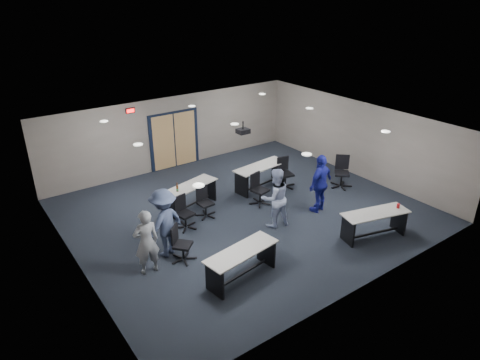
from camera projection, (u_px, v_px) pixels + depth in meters
floor at (244, 211)px, 13.17m from camera, size 10.00×10.00×0.00m
back_wall at (173, 132)px, 15.94m from camera, size 10.00×0.04×2.70m
front_wall at (367, 238)px, 9.29m from camera, size 10.00×0.04×2.70m
left_wall at (72, 221)px, 9.96m from camera, size 0.04×9.00×2.70m
right_wall at (357, 139)px, 15.26m from camera, size 0.04×9.00×2.70m
ceiling at (245, 127)px, 12.05m from camera, size 10.00×9.00×0.04m
double_door at (174, 140)px, 16.03m from camera, size 2.00×0.07×2.20m
exit_sign at (130, 111)px, 14.59m from camera, size 0.32×0.07×0.18m
ceiling_projector at (243, 131)px, 12.70m from camera, size 0.35×0.32×0.37m
ceiling_can_lights at (240, 126)px, 12.25m from camera, size 6.24×5.74×0.02m
table_front_left at (242, 259)px, 9.97m from camera, size 1.97×0.90×0.77m
table_front_right at (375, 220)px, 11.64m from camera, size 1.98×1.09×0.89m
table_back_left at (190, 192)px, 13.19m from camera, size 1.97×1.08×1.04m
table_back_right at (261, 173)px, 14.50m from camera, size 2.07×0.90×0.81m
chair_back_a at (185, 213)px, 12.08m from camera, size 0.73×0.73×0.97m
chair_back_b at (206, 203)px, 12.71m from camera, size 0.60×0.60×0.92m
chair_back_c at (260, 189)px, 13.43m from camera, size 0.77×0.77×1.02m
chair_back_d at (286, 173)px, 14.55m from camera, size 0.77×0.77×1.04m
chair_loose_left at (183, 244)px, 10.65m from camera, size 0.85×0.85×0.96m
chair_loose_right at (342, 172)px, 14.56m from camera, size 0.97×0.97×1.10m
person_gray at (146, 242)px, 10.06m from camera, size 0.65×0.46×1.68m
person_lightblue at (275, 198)px, 12.06m from camera, size 0.96×0.81×1.76m
person_navy at (320, 183)px, 12.87m from camera, size 1.14×0.67×1.83m
person_back at (164, 223)px, 10.73m from camera, size 1.34×1.04×1.83m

